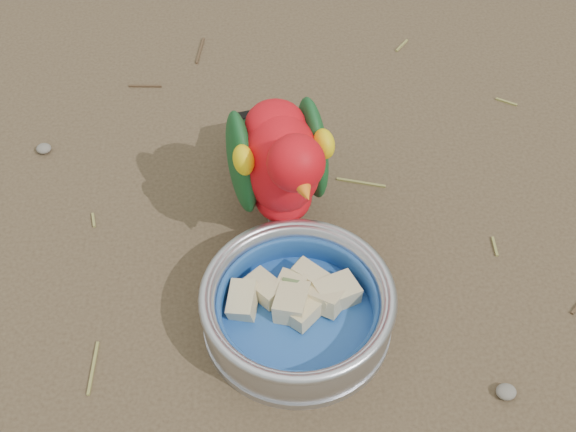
{
  "coord_description": "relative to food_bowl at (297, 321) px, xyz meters",
  "views": [
    {
      "loc": [
        0.02,
        -0.54,
        0.76
      ],
      "look_at": [
        0.05,
        0.04,
        0.08
      ],
      "focal_mm": 50.0,
      "sensor_mm": 36.0,
      "label": 1
    }
  ],
  "objects": [
    {
      "name": "ground_debris",
      "position": [
        -0.02,
        0.13,
        -0.01
      ],
      "size": [
        0.9,
        0.8,
        0.01
      ],
      "primitive_type": null,
      "color": "olive",
      "rests_on": "ground"
    },
    {
      "name": "bowl_wall",
      "position": [
        0.0,
        0.0,
        0.03
      ],
      "size": [
        0.21,
        0.21,
        0.04
      ],
      "primitive_type": null,
      "color": "#B2B2BA",
      "rests_on": "food_bowl"
    },
    {
      "name": "lory_parrot",
      "position": [
        -0.01,
        0.14,
        0.09
      ],
      "size": [
        0.16,
        0.26,
        0.19
      ],
      "primitive_type": null,
      "rotation": [
        0.0,
        0.0,
        -2.93
      ],
      "color": "red",
      "rests_on": "ground"
    },
    {
      "name": "fruit_wedges",
      "position": [
        -0.0,
        0.0,
        0.02
      ],
      "size": [
        0.12,
        0.12,
        0.03
      ],
      "primitive_type": null,
      "color": "beige",
      "rests_on": "food_bowl"
    },
    {
      "name": "ground",
      "position": [
        -0.06,
        0.05,
        -0.01
      ],
      "size": [
        60.0,
        60.0,
        0.0
      ],
      "primitive_type": "plane",
      "color": "#4F3E2B"
    },
    {
      "name": "food_bowl",
      "position": [
        0.0,
        0.0,
        0.0
      ],
      "size": [
        0.21,
        0.21,
        0.02
      ],
      "primitive_type": "cylinder",
      "color": "#B2B2BA",
      "rests_on": "ground"
    }
  ]
}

